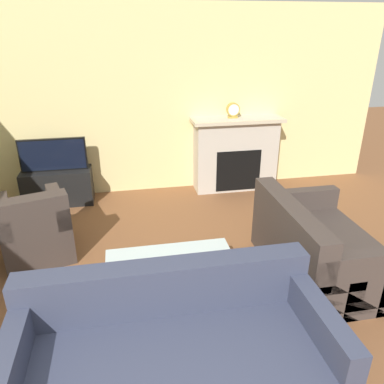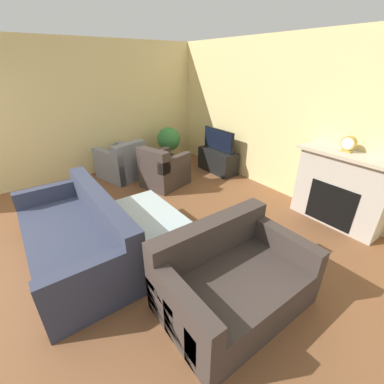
# 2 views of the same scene
# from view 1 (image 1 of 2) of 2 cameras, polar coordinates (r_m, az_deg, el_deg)

# --- Properties ---
(wall_back) EXTENTS (8.04, 0.06, 2.70)m
(wall_back) POSITION_cam_1_polar(r_m,az_deg,el_deg) (5.64, -11.02, 13.03)
(wall_back) COLOR beige
(wall_back) RESTS_ON ground_plane
(fireplace) EXTENTS (1.38, 0.45, 1.13)m
(fireplace) POSITION_cam_1_polar(r_m,az_deg,el_deg) (5.86, 6.61, 6.03)
(fireplace) COLOR #BCB2A3
(fireplace) RESTS_ON ground_plane
(tv_stand) EXTENTS (0.96, 0.40, 0.51)m
(tv_stand) POSITION_cam_1_polar(r_m,az_deg,el_deg) (5.73, -19.72, 0.74)
(tv_stand) COLOR black
(tv_stand) RESTS_ON ground_plane
(tv) EXTENTS (0.90, 0.06, 0.46)m
(tv) POSITION_cam_1_polar(r_m,az_deg,el_deg) (5.57, -20.41, 5.33)
(tv) COLOR black
(tv) RESTS_ON tv_stand
(couch_sectional) EXTENTS (2.13, 0.99, 0.82)m
(couch_sectional) POSITION_cam_1_polar(r_m,az_deg,el_deg) (2.81, -2.80, -23.85)
(couch_sectional) COLOR #33384C
(couch_sectional) RESTS_ON ground_plane
(couch_loveseat) EXTENTS (0.98, 1.46, 0.82)m
(couch_loveseat) POSITION_cam_1_polar(r_m,az_deg,el_deg) (4.07, 18.55, -8.27)
(couch_loveseat) COLOR #3D332D
(couch_loveseat) RESTS_ON ground_plane
(armchair_accent) EXTENTS (0.90, 0.98, 0.82)m
(armchair_accent) POSITION_cam_1_polar(r_m,az_deg,el_deg) (4.49, -22.76, -5.53)
(armchair_accent) COLOR #3D332D
(armchair_accent) RESTS_ON ground_plane
(coffee_table) EXTENTS (1.18, 0.74, 0.40)m
(coffee_table) POSITION_cam_1_polar(r_m,az_deg,el_deg) (3.45, -3.08, -11.48)
(coffee_table) COLOR #333338
(coffee_table) RESTS_ON ground_plane
(mantel_clock) EXTENTS (0.20, 0.07, 0.23)m
(mantel_clock) POSITION_cam_1_polar(r_m,az_deg,el_deg) (5.68, 6.25, 12.31)
(mantel_clock) COLOR #B79338
(mantel_clock) RESTS_ON fireplace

